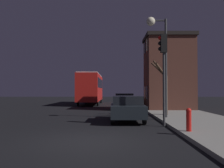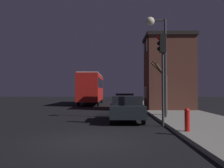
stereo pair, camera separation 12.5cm
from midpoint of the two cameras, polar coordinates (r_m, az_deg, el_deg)
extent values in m
plane|color=black|center=(8.90, -5.58, -12.81)|extent=(120.00, 120.00, 0.00)
cube|color=brown|center=(22.48, 12.94, 2.28)|extent=(3.91, 3.68, 6.10)
cube|color=black|center=(22.91, 12.89, 10.29)|extent=(4.15, 3.92, 0.30)
cube|color=black|center=(21.42, 8.18, -1.98)|extent=(0.03, 0.70, 1.10)
cube|color=#E5C67F|center=(22.78, 7.74, -1.95)|extent=(0.03, 0.70, 1.10)
cube|color=#E5C67F|center=(21.77, 8.14, 8.88)|extent=(0.03, 0.70, 1.10)
cube|color=black|center=(23.11, 7.71, 8.27)|extent=(0.03, 0.70, 1.10)
cylinder|color=#38383A|center=(15.23, 12.35, 3.64)|extent=(0.14, 0.14, 5.89)
cylinder|color=#38383A|center=(15.66, 10.62, 14.07)|extent=(0.90, 0.09, 0.09)
sphere|color=#F4EAC6|center=(15.58, 8.94, 13.96)|extent=(0.53, 0.53, 0.53)
cylinder|color=#38383A|center=(12.32, 11.85, -1.23)|extent=(0.12, 0.12, 3.59)
cube|color=black|center=(12.53, 11.80, 9.09)|extent=(0.30, 0.24, 0.90)
sphere|color=red|center=(12.55, 10.97, 10.33)|extent=(0.20, 0.20, 0.20)
sphere|color=black|center=(12.50, 10.97, 9.11)|extent=(0.20, 0.20, 0.20)
sphere|color=black|center=(12.45, 10.98, 7.89)|extent=(0.20, 0.20, 0.20)
cylinder|color=#473323|center=(16.80, 12.21, -2.52)|extent=(0.32, 0.32, 2.55)
cylinder|color=#473323|center=(16.65, 10.90, 3.51)|extent=(0.93, 0.42, 1.04)
cylinder|color=#473323|center=(16.33, 11.18, 3.19)|extent=(0.95, 1.10, 0.87)
cylinder|color=#473323|center=(17.49, 12.16, 3.34)|extent=(0.39, 1.36, 1.10)
cylinder|color=#473323|center=(17.33, 10.68, 3.33)|extent=(0.84, 1.21, 1.06)
cube|color=red|center=(31.84, -4.63, -0.89)|extent=(2.41, 10.80, 3.18)
cube|color=black|center=(31.85, -4.63, 0.14)|extent=(2.43, 9.93, 1.14)
cube|color=#B2B2B2|center=(31.90, -4.62, 2.07)|extent=(2.29, 10.26, 0.12)
cylinder|color=black|center=(35.27, -2.28, -3.53)|extent=(0.18, 0.96, 0.96)
cylinder|color=black|center=(35.47, -5.89, -3.52)|extent=(0.18, 0.96, 0.96)
cylinder|color=black|center=(28.27, -3.06, -4.04)|extent=(0.18, 0.96, 0.96)
cylinder|color=black|center=(28.51, -7.55, -4.01)|extent=(0.18, 0.96, 0.96)
cube|color=black|center=(14.27, 3.54, -5.94)|extent=(1.81, 4.25, 0.66)
cube|color=black|center=(14.02, 3.58, -3.71)|extent=(1.59, 2.21, 0.47)
cylinder|color=black|center=(15.73, 6.30, -6.72)|extent=(0.18, 0.62, 0.62)
cylinder|color=black|center=(15.66, 0.30, -6.75)|extent=(0.18, 0.62, 0.62)
cylinder|color=black|center=(12.99, 7.46, -7.82)|extent=(0.18, 0.62, 0.62)
cylinder|color=black|center=(12.91, 0.19, -7.87)|extent=(0.18, 0.62, 0.62)
cube|color=olive|center=(23.59, 2.94, -4.21)|extent=(1.81, 4.54, 0.66)
cube|color=black|center=(23.34, 2.96, -2.80)|extent=(1.59, 2.36, 0.52)
cylinder|color=black|center=(25.12, 4.68, -4.80)|extent=(0.18, 0.58, 0.58)
cylinder|color=black|center=(25.06, 0.95, -4.81)|extent=(0.18, 0.58, 0.58)
cylinder|color=black|center=(22.18, 5.19, -5.24)|extent=(0.18, 0.58, 0.58)
cylinder|color=black|center=(22.12, 0.96, -5.25)|extent=(0.18, 0.58, 0.58)
cylinder|color=red|center=(10.28, 17.15, -8.22)|extent=(0.20, 0.20, 0.75)
sphere|color=red|center=(10.24, 17.13, -5.86)|extent=(0.21, 0.21, 0.21)
camera|label=1|loc=(0.06, -89.83, 0.00)|focal=40.00mm
camera|label=2|loc=(0.06, 90.17, 0.00)|focal=40.00mm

